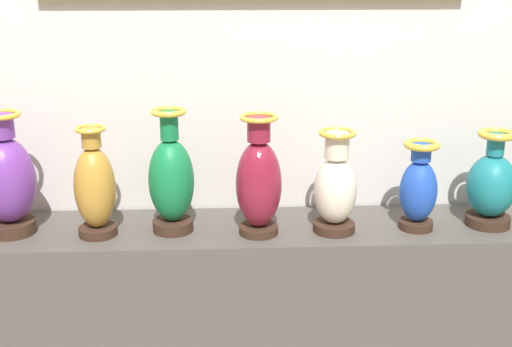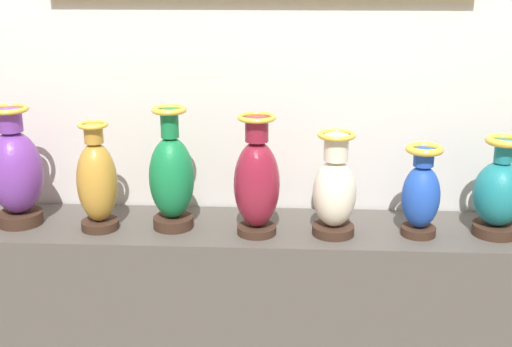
{
  "view_description": "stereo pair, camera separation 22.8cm",
  "coord_description": "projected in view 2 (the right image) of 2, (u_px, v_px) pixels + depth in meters",
  "views": [
    {
      "loc": [
        -0.11,
        -2.17,
        1.83
      ],
      "look_at": [
        0.0,
        0.0,
        1.15
      ],
      "focal_mm": 47.48,
      "sensor_mm": 36.0,
      "label": 1
    },
    {
      "loc": [
        0.12,
        -2.17,
        1.83
      ],
      "look_at": [
        0.0,
        0.0,
        1.15
      ],
      "focal_mm": 47.48,
      "sensor_mm": 36.0,
      "label": 2
    }
  ],
  "objects": [
    {
      "name": "vase_emerald",
      "position": [
        172.0,
        178.0,
        2.27
      ],
      "size": [
        0.15,
        0.15,
        0.42
      ],
      "color": "#382319",
      "rests_on": "display_shelf"
    },
    {
      "name": "vase_burgundy",
      "position": [
        257.0,
        182.0,
        2.22
      ],
      "size": [
        0.15,
        0.15,
        0.41
      ],
      "color": "#382319",
      "rests_on": "display_shelf"
    },
    {
      "name": "vase_teal",
      "position": [
        499.0,
        194.0,
        2.22
      ],
      "size": [
        0.17,
        0.17,
        0.34
      ],
      "color": "#382319",
      "rests_on": "display_shelf"
    },
    {
      "name": "vase_ochre",
      "position": [
        97.0,
        183.0,
        2.27
      ],
      "size": [
        0.14,
        0.14,
        0.37
      ],
      "color": "#382319",
      "rests_on": "display_shelf"
    },
    {
      "name": "vase_violet",
      "position": [
        15.0,
        173.0,
        2.3
      ],
      "size": [
        0.18,
        0.18,
        0.42
      ],
      "color": "#382319",
      "rests_on": "display_shelf"
    },
    {
      "name": "vase_sapphire",
      "position": [
        421.0,
        194.0,
        2.22
      ],
      "size": [
        0.13,
        0.13,
        0.31
      ],
      "color": "#382319",
      "rests_on": "display_shelf"
    },
    {
      "name": "back_wall",
      "position": [
        260.0,
        80.0,
        2.43
      ],
      "size": [
        6.13,
        0.14,
        2.83
      ],
      "color": "silver",
      "rests_on": "ground_plane"
    },
    {
      "name": "vase_ivory",
      "position": [
        335.0,
        191.0,
        2.22
      ],
      "size": [
        0.14,
        0.14,
        0.35
      ],
      "color": "#382319",
      "rests_on": "display_shelf"
    }
  ]
}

